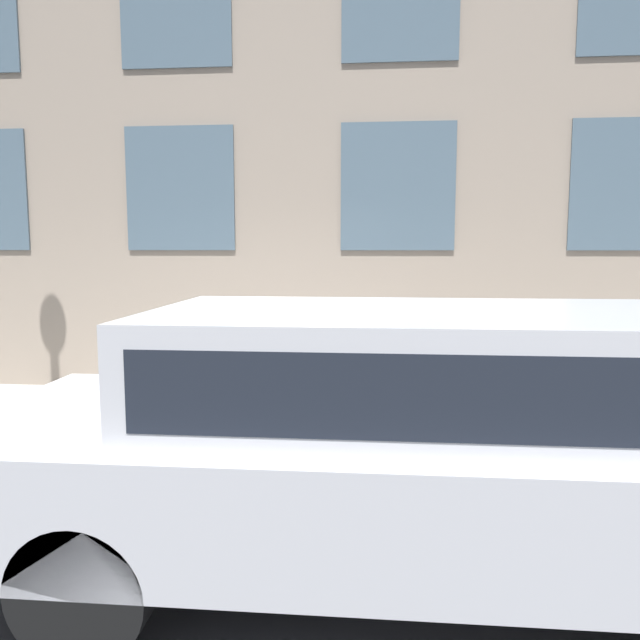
# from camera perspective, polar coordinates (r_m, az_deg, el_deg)

# --- Properties ---
(ground_plane) EXTENTS (80.00, 80.00, 0.00)m
(ground_plane) POSITION_cam_1_polar(r_m,az_deg,el_deg) (5.29, -7.53, -14.98)
(ground_plane) COLOR #2D2D30
(sidewalk) EXTENTS (2.88, 60.00, 0.14)m
(sidewalk) POSITION_cam_1_polar(r_m,az_deg,el_deg) (6.60, -4.71, -9.85)
(sidewalk) COLOR #B2ADA3
(sidewalk) RESTS_ON ground_plane
(building_facade) EXTENTS (0.33, 40.00, 9.73)m
(building_facade) POSITION_cam_1_polar(r_m,az_deg,el_deg) (8.41, -2.94, 26.92)
(building_facade) COLOR gray
(building_facade) RESTS_ON ground_plane
(fire_hydrant) EXTENTS (0.33, 0.44, 0.86)m
(fire_hydrant) POSITION_cam_1_polar(r_m,az_deg,el_deg) (5.62, -2.05, -7.36)
(fire_hydrant) COLOR gray
(fire_hydrant) RESTS_ON sidewalk
(person) EXTENTS (0.31, 0.21, 1.29)m
(person) POSITION_cam_1_polar(r_m,az_deg,el_deg) (6.04, 1.90, -3.13)
(person) COLOR #998466
(person) RESTS_ON sidewalk
(parked_truck_silver_near) EXTENTS (1.88, 4.87, 1.60)m
(parked_truck_silver_near) POSITION_cam_1_polar(r_m,az_deg,el_deg) (3.64, 8.17, -9.69)
(parked_truck_silver_near) COLOR black
(parked_truck_silver_near) RESTS_ON ground_plane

